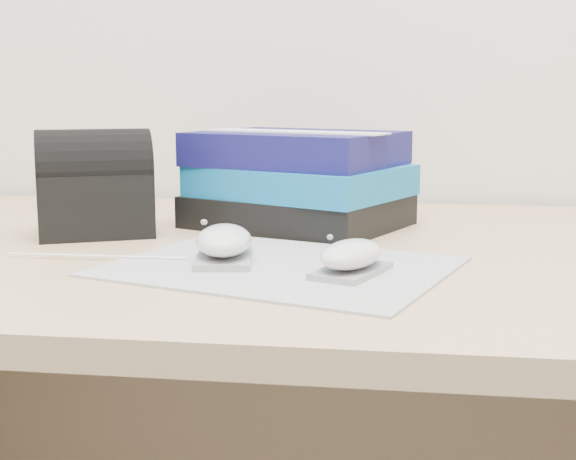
# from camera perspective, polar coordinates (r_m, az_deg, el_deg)

# --- Properties ---
(desk) EXTENTS (1.60, 0.80, 0.73)m
(desk) POSITION_cam_1_polar(r_m,az_deg,el_deg) (1.12, 4.47, -12.44)
(desk) COLOR tan
(desk) RESTS_ON ground
(mousepad) EXTENTS (0.42, 0.37, 0.00)m
(mousepad) POSITION_cam_1_polar(r_m,az_deg,el_deg) (0.87, -0.60, -2.61)
(mousepad) COLOR gray
(mousepad) RESTS_ON desk
(mouse_rear) EXTENTS (0.08, 0.12, 0.05)m
(mouse_rear) POSITION_cam_1_polar(r_m,az_deg,el_deg) (0.89, -4.59, -0.95)
(mouse_rear) COLOR gray
(mouse_rear) RESTS_ON mousepad
(mouse_front) EXTENTS (0.09, 0.11, 0.04)m
(mouse_front) POSITION_cam_1_polar(r_m,az_deg,el_deg) (0.82, 4.51, -1.94)
(mouse_front) COLOR gray
(mouse_front) RESTS_ON mousepad
(usb_cable) EXTENTS (0.21, 0.01, 0.00)m
(usb_cable) POSITION_cam_1_polar(r_m,az_deg,el_deg) (0.93, -13.54, -1.81)
(usb_cable) COLOR white
(usb_cable) RESTS_ON mousepad
(book_stack) EXTENTS (0.34, 0.31, 0.13)m
(book_stack) POSITION_cam_1_polar(r_m,az_deg,el_deg) (1.13, 0.76, 3.59)
(book_stack) COLOR black
(book_stack) RESTS_ON desk
(pouch) EXTENTS (0.17, 0.15, 0.14)m
(pouch) POSITION_cam_1_polar(r_m,az_deg,el_deg) (1.08, -13.58, 3.18)
(pouch) COLOR black
(pouch) RESTS_ON desk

